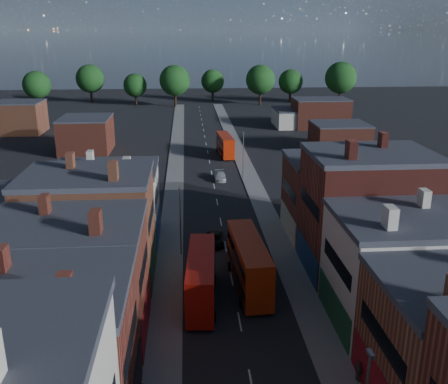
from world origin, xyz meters
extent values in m
cube|color=gray|center=(-6.50, 50.00, 0.06)|extent=(3.00, 200.00, 0.12)
cube|color=gray|center=(6.50, 50.00, 0.06)|extent=(3.00, 200.00, 0.12)
cube|color=slate|center=(5.20, 0.00, 8.00)|extent=(0.25, 0.70, 0.25)
cylinder|color=slate|center=(-5.20, 30.00, 4.00)|extent=(0.16, 0.16, 8.00)
cube|color=slate|center=(-5.20, 30.00, 8.00)|extent=(0.25, 0.70, 0.25)
cylinder|color=slate|center=(5.20, 60.00, 4.00)|extent=(0.16, 0.16, 8.00)
cube|color=slate|center=(5.20, 60.00, 8.00)|extent=(0.25, 0.70, 0.25)
cube|color=#A81209|center=(-3.22, 19.76, 2.48)|extent=(3.09, 10.84, 4.29)
cube|color=black|center=(-3.22, 19.76, 1.66)|extent=(3.10, 9.99, 0.88)
cube|color=black|center=(-3.22, 19.76, 3.51)|extent=(3.10, 9.99, 0.88)
cylinder|color=black|center=(-4.64, 16.42, 0.49)|extent=(0.35, 0.99, 0.97)
cylinder|color=black|center=(-2.21, 16.27, 0.49)|extent=(0.35, 0.99, 0.97)
cylinder|color=black|center=(-4.22, 23.26, 0.49)|extent=(0.35, 0.99, 0.97)
cylinder|color=black|center=(-1.79, 23.11, 0.49)|extent=(0.35, 0.99, 0.97)
cube|color=#A62709|center=(1.50, 22.15, 2.68)|extent=(3.30, 11.68, 4.62)
cube|color=black|center=(1.50, 22.15, 1.78)|extent=(3.31, 10.76, 0.94)
cube|color=black|center=(1.50, 22.15, 3.78)|extent=(3.31, 10.76, 0.94)
cylinder|color=black|center=(0.41, 18.38, 0.52)|extent=(0.38, 1.07, 1.05)
cylinder|color=black|center=(3.03, 18.54, 0.52)|extent=(0.38, 1.07, 1.05)
cylinder|color=black|center=(-0.03, 25.76, 0.52)|extent=(0.38, 1.07, 1.05)
cylinder|color=black|center=(2.59, 25.91, 0.52)|extent=(0.38, 1.07, 1.05)
cube|color=red|center=(3.40, 76.52, 2.28)|extent=(3.04, 9.97, 3.93)
cube|color=black|center=(3.40, 76.52, 1.52)|extent=(3.04, 9.19, 0.80)
cube|color=black|center=(3.40, 76.52, 3.21)|extent=(3.04, 9.19, 0.80)
cylinder|color=black|center=(2.55, 73.30, 0.45)|extent=(0.34, 0.91, 0.89)
cylinder|color=black|center=(4.77, 73.49, 0.45)|extent=(0.34, 0.91, 0.89)
cylinder|color=black|center=(2.02, 79.56, 0.45)|extent=(0.34, 0.91, 0.89)
cylinder|color=black|center=(4.24, 79.74, 0.45)|extent=(0.34, 0.91, 0.89)
imported|color=black|center=(-1.20, 32.91, 0.62)|extent=(2.19, 4.50, 1.23)
imported|color=silver|center=(1.20, 59.50, 0.67)|extent=(1.90, 4.60, 1.33)
imported|color=#504C44|center=(7.70, 7.51, 0.95)|extent=(0.62, 1.04, 1.67)
camera|label=1|loc=(-4.22, -21.80, 24.35)|focal=40.00mm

